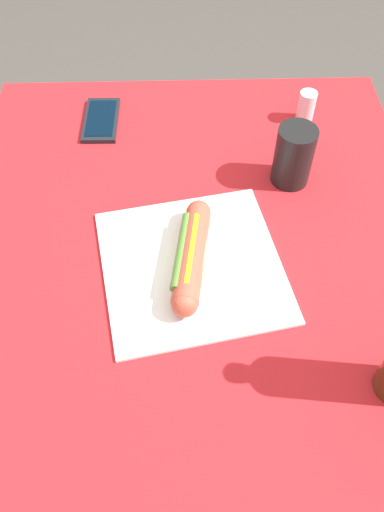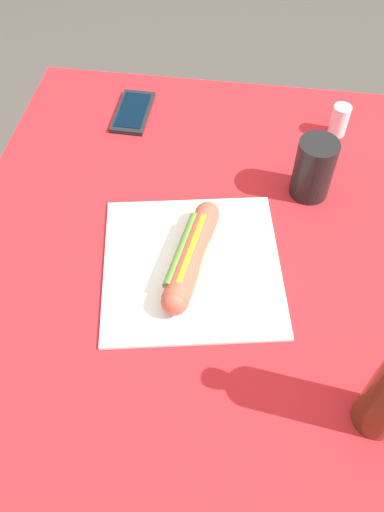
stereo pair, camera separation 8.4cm
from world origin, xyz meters
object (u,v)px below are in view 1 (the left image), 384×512
at_px(hot_dog, 191,255).
at_px(cell_phone, 101,120).
at_px(salt_shaker, 306,106).
at_px(drinking_cup, 294,156).

bearing_deg(hot_dog, cell_phone, 25.20).
bearing_deg(cell_phone, salt_shaker, -90.48).
relative_size(cell_phone, salt_shaker, 2.15).
bearing_deg(salt_shaker, cell_phone, 89.52).
relative_size(hot_dog, drinking_cup, 1.94).
height_order(cell_phone, drinking_cup, drinking_cup).
distance_m(hot_dog, cell_phone, 0.42).
distance_m(drinking_cup, salt_shaker, 0.19).
xyz_separation_m(hot_dog, drinking_cup, (0.20, -0.19, 0.03)).
distance_m(hot_dog, drinking_cup, 0.28).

